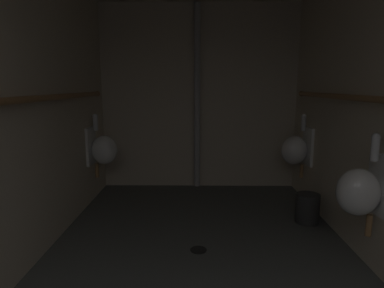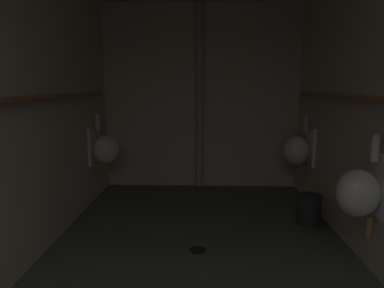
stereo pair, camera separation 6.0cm
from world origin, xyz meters
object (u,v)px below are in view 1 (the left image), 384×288
object	(u,v)px
urinal_right_mid	(361,191)
urinal_right_far	(296,149)
urinal_left_mid	(103,149)
standpipe_back_wall	(197,98)
floor_drain	(198,250)
waste_bin	(308,208)

from	to	relation	value
urinal_right_mid	urinal_right_far	xyz separation A→B (m)	(0.00, 1.53, 0.00)
urinal_left_mid	standpipe_back_wall	distance (m)	1.35
urinal_left_mid	urinal_right_far	xyz separation A→B (m)	(2.27, 0.01, 0.00)
standpipe_back_wall	floor_drain	distance (m)	2.11
urinal_left_mid	urinal_right_mid	xyz separation A→B (m)	(2.27, -1.53, 0.00)
urinal_right_mid	waste_bin	distance (m)	1.03
urinal_right_far	floor_drain	bearing A→B (deg)	-133.33
floor_drain	urinal_right_mid	bearing A→B (deg)	-15.21
urinal_left_mid	standpipe_back_wall	bearing A→B (deg)	24.93
urinal_right_far	waste_bin	distance (m)	0.80
urinal_right_far	standpipe_back_wall	world-z (taller)	standpipe_back_wall
urinal_right_mid	waste_bin	xyz separation A→B (m)	(-0.05, 0.90, -0.48)
standpipe_back_wall	floor_drain	size ratio (longest dim) A/B	16.81
waste_bin	urinal_left_mid	bearing A→B (deg)	164.36
urinal_right_mid	floor_drain	world-z (taller)	urinal_right_mid
standpipe_back_wall	urinal_left_mid	bearing A→B (deg)	-155.07
urinal_right_far	waste_bin	world-z (taller)	urinal_right_far
standpipe_back_wall	waste_bin	bearing A→B (deg)	-45.72
urinal_right_mid	floor_drain	xyz separation A→B (m)	(-1.15, 0.31, -0.63)
urinal_right_mid	urinal_right_far	bearing A→B (deg)	90.00
urinal_right_mid	urinal_right_far	size ratio (longest dim) A/B	1.00
urinal_left_mid	urinal_right_mid	distance (m)	2.74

